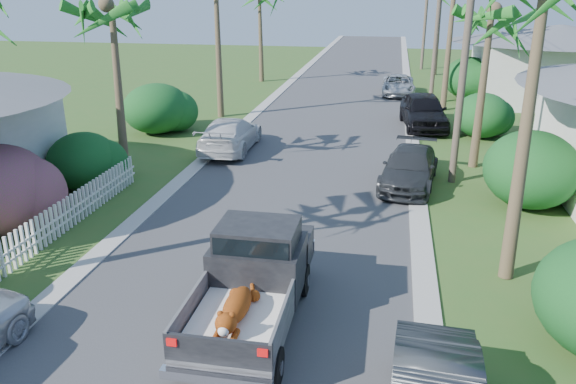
% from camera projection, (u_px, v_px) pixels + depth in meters
% --- Properties ---
extents(road, '(8.00, 100.00, 0.02)m').
position_uv_depth(road, '(335.00, 109.00, 32.78)').
color(road, '#38383A').
rests_on(road, ground).
extents(curb_left, '(0.60, 100.00, 0.06)m').
position_uv_depth(curb_left, '(263.00, 106.00, 33.51)').
color(curb_left, '#A5A39E').
rests_on(curb_left, ground).
extents(curb_right, '(0.60, 100.00, 0.06)m').
position_uv_depth(curb_right, '(410.00, 112.00, 32.04)').
color(curb_right, '#A5A39E').
rests_on(curb_right, ground).
extents(pickup_truck, '(1.98, 5.12, 2.06)m').
position_uv_depth(pickup_truck, '(255.00, 274.00, 12.06)').
color(pickup_truck, black).
rests_on(pickup_truck, ground).
extents(parked_car_rm, '(2.40, 4.67, 1.30)m').
position_uv_depth(parked_car_rm, '(409.00, 168.00, 20.18)').
color(parked_car_rm, '#2B2D30').
rests_on(parked_car_rm, ground).
extents(parked_car_rf, '(2.56, 5.24, 1.72)m').
position_uv_depth(parked_car_rf, '(424.00, 111.00, 28.31)').
color(parked_car_rf, black).
rests_on(parked_car_rf, ground).
extents(parked_car_rd, '(2.18, 4.57, 1.26)m').
position_uv_depth(parked_car_rd, '(398.00, 85.00, 36.97)').
color(parked_car_rd, '#B9BBC0').
rests_on(parked_car_rd, ground).
extents(parked_car_lf, '(2.09, 4.97, 1.43)m').
position_uv_depth(parked_car_lf, '(230.00, 135.00, 24.43)').
color(parked_car_lf, silver).
rests_on(parked_car_lf, ground).
extents(palm_l_b, '(4.40, 4.40, 7.40)m').
position_uv_depth(palm_l_b, '(110.00, 6.00, 19.83)').
color(palm_l_b, brown).
rests_on(palm_l_b, ground).
extents(palm_r_b, '(4.40, 4.40, 7.20)m').
position_uv_depth(palm_r_b, '(492.00, 11.00, 20.37)').
color(palm_r_b, brown).
rests_on(palm_r_b, ground).
extents(shrub_l_c, '(2.40, 2.64, 2.00)m').
position_uv_depth(shrub_l_c, '(83.00, 161.00, 19.87)').
color(shrub_l_c, '#14461C').
rests_on(shrub_l_c, ground).
extents(shrub_l_d, '(3.20, 3.52, 2.40)m').
position_uv_depth(shrub_l_d, '(157.00, 108.00, 27.28)').
color(shrub_l_d, '#14461C').
rests_on(shrub_l_d, ground).
extents(shrub_r_b, '(3.00, 3.30, 2.50)m').
position_uv_depth(shrub_r_b, '(531.00, 169.00, 18.11)').
color(shrub_r_b, '#14461C').
rests_on(shrub_r_b, ground).
extents(shrub_r_c, '(2.60, 2.86, 2.10)m').
position_uv_depth(shrub_r_c, '(482.00, 115.00, 26.53)').
color(shrub_r_c, '#14461C').
rests_on(shrub_r_c, ground).
extents(shrub_r_d, '(3.20, 3.52, 2.60)m').
position_uv_depth(shrub_r_d, '(469.00, 78.00, 35.58)').
color(shrub_r_d, '#14461C').
rests_on(shrub_r_d, ground).
extents(picket_fence, '(0.10, 11.00, 1.00)m').
position_uv_depth(picket_fence, '(48.00, 227.00, 15.65)').
color(picket_fence, white).
rests_on(picket_fence, ground).
extents(house_right_far, '(9.00, 8.00, 4.60)m').
position_uv_depth(house_right_far, '(555.00, 67.00, 34.44)').
color(house_right_far, silver).
rests_on(house_right_far, ground).
extents(utility_pole_b, '(1.60, 0.26, 9.00)m').
position_uv_depth(utility_pole_b, '(465.00, 55.00, 19.17)').
color(utility_pole_b, brown).
rests_on(utility_pole_b, ground).
extents(utility_pole_c, '(1.60, 0.26, 9.00)m').
position_uv_depth(utility_pole_c, '(437.00, 25.00, 33.00)').
color(utility_pole_c, brown).
rests_on(utility_pole_c, ground).
extents(utility_pole_d, '(1.60, 0.26, 9.00)m').
position_uv_depth(utility_pole_d, '(426.00, 13.00, 46.83)').
color(utility_pole_d, brown).
rests_on(utility_pole_d, ground).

